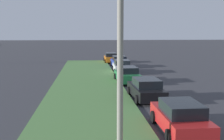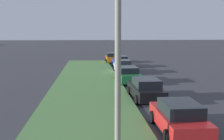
{
  "view_description": "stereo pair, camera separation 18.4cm",
  "coord_description": "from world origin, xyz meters",
  "px_view_note": "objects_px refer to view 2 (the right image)",
  "views": [
    {
      "loc": [
        -4.27,
        6.27,
        4.65
      ],
      "look_at": [
        15.47,
        4.47,
        1.92
      ],
      "focal_mm": 44.89,
      "sensor_mm": 36.0,
      "label": 1
    },
    {
      "loc": [
        -4.29,
        6.09,
        4.65
      ],
      "look_at": [
        15.47,
        4.47,
        1.92
      ],
      "focal_mm": 44.89,
      "sensor_mm": 36.0,
      "label": 2
    }
  ],
  "objects_px": {
    "parked_car_white": "(123,66)",
    "streetlight": "(127,39)",
    "parked_car_orange": "(112,58)",
    "parked_car_blue": "(120,62)",
    "parked_car_red": "(179,117)",
    "parked_car_green": "(128,75)",
    "parked_car_black": "(146,89)"
  },
  "relations": [
    {
      "from": "parked_car_black",
      "to": "parked_car_green",
      "type": "relative_size",
      "value": 1.0
    },
    {
      "from": "parked_car_red",
      "to": "parked_car_green",
      "type": "relative_size",
      "value": 0.98
    },
    {
      "from": "parked_car_black",
      "to": "parked_car_orange",
      "type": "relative_size",
      "value": 1.02
    },
    {
      "from": "parked_car_green",
      "to": "parked_car_white",
      "type": "height_order",
      "value": "same"
    },
    {
      "from": "parked_car_red",
      "to": "parked_car_orange",
      "type": "distance_m",
      "value": 29.78
    },
    {
      "from": "parked_car_orange",
      "to": "streetlight",
      "type": "xyz_separation_m",
      "value": [
        -31.41,
        2.04,
        3.67
      ]
    },
    {
      "from": "parked_car_white",
      "to": "parked_car_orange",
      "type": "distance_m",
      "value": 10.67
    },
    {
      "from": "parked_car_black",
      "to": "parked_car_white",
      "type": "bearing_deg",
      "value": -2.14
    },
    {
      "from": "parked_car_blue",
      "to": "parked_car_orange",
      "type": "relative_size",
      "value": 1.01
    },
    {
      "from": "parked_car_black",
      "to": "parked_car_orange",
      "type": "bearing_deg",
      "value": -1.5
    },
    {
      "from": "parked_car_red",
      "to": "streetlight",
      "type": "bearing_deg",
      "value": 121.34
    },
    {
      "from": "parked_car_black",
      "to": "parked_car_white",
      "type": "distance_m",
      "value": 12.7
    },
    {
      "from": "parked_car_white",
      "to": "parked_car_blue",
      "type": "height_order",
      "value": "same"
    },
    {
      "from": "parked_car_red",
      "to": "parked_car_orange",
      "type": "xyz_separation_m",
      "value": [
        29.78,
        0.63,
        0.0
      ]
    },
    {
      "from": "parked_car_black",
      "to": "parked_car_white",
      "type": "height_order",
      "value": "same"
    },
    {
      "from": "parked_car_green",
      "to": "parked_car_blue",
      "type": "height_order",
      "value": "same"
    },
    {
      "from": "parked_car_white",
      "to": "streetlight",
      "type": "distance_m",
      "value": 21.19
    },
    {
      "from": "parked_car_blue",
      "to": "parked_car_green",
      "type": "bearing_deg",
      "value": 175.81
    },
    {
      "from": "parked_car_white",
      "to": "parked_car_orange",
      "type": "height_order",
      "value": "same"
    },
    {
      "from": "parked_car_green",
      "to": "streetlight",
      "type": "xyz_separation_m",
      "value": [
        -14.64,
        2.09,
        3.67
      ]
    },
    {
      "from": "parked_car_blue",
      "to": "streetlight",
      "type": "relative_size",
      "value": 0.58
    },
    {
      "from": "parked_car_red",
      "to": "streetlight",
      "type": "height_order",
      "value": "streetlight"
    },
    {
      "from": "parked_car_black",
      "to": "parked_car_blue",
      "type": "relative_size",
      "value": 1.01
    },
    {
      "from": "parked_car_white",
      "to": "parked_car_orange",
      "type": "xyz_separation_m",
      "value": [
        10.67,
        0.32,
        0.0
      ]
    },
    {
      "from": "parked_car_black",
      "to": "parked_car_green",
      "type": "height_order",
      "value": "same"
    },
    {
      "from": "parked_car_white",
      "to": "streetlight",
      "type": "height_order",
      "value": "streetlight"
    },
    {
      "from": "parked_car_black",
      "to": "parked_car_green",
      "type": "xyz_separation_m",
      "value": [
        6.6,
        0.34,
        0.0
      ]
    },
    {
      "from": "parked_car_red",
      "to": "parked_car_green",
      "type": "xyz_separation_m",
      "value": [
        13.01,
        0.58,
        0.0
      ]
    },
    {
      "from": "parked_car_blue",
      "to": "streetlight",
      "type": "xyz_separation_m",
      "value": [
        -25.96,
        2.66,
        3.67
      ]
    },
    {
      "from": "parked_car_blue",
      "to": "streetlight",
      "type": "distance_m",
      "value": 26.36
    },
    {
      "from": "parked_car_white",
      "to": "parked_car_orange",
      "type": "relative_size",
      "value": 1.01
    },
    {
      "from": "parked_car_blue",
      "to": "parked_car_orange",
      "type": "distance_m",
      "value": 5.48
    }
  ]
}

